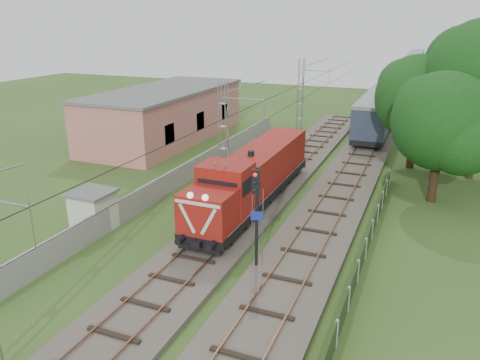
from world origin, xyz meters
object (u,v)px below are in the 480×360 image
at_px(locomotive, 253,176).
at_px(coach_rake, 405,73).
at_px(signal_post, 256,202).
at_px(relay_hut, 93,210).

relative_size(locomotive, coach_rake, 0.17).
bearing_deg(signal_post, relay_hut, 175.05).
bearing_deg(locomotive, relay_hut, -136.69).
distance_m(locomotive, coach_rake, 63.67).
bearing_deg(relay_hut, signal_post, -4.95).
height_order(locomotive, coach_rake, locomotive).
xyz_separation_m(locomotive, coach_rake, (5.00, 63.47, 0.48)).
xyz_separation_m(coach_rake, signal_post, (-1.84, -71.36, 1.09)).
distance_m(locomotive, signal_post, 8.65).
bearing_deg(locomotive, signal_post, -68.17).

